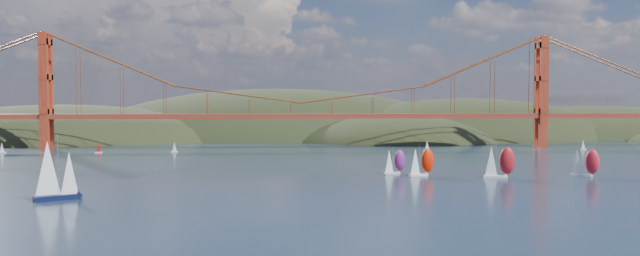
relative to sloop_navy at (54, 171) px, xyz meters
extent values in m
plane|color=black|center=(64.35, -26.13, -6.79)|extent=(1200.00, 1200.00, 0.00)
ellipsoid|color=black|center=(-75.65, 233.87, -17.99)|extent=(240.00, 140.00, 64.00)
ellipsoid|color=black|center=(54.35, 273.87, -23.59)|extent=(300.00, 180.00, 96.00)
ellipsoid|color=black|center=(174.35, 243.87, -20.09)|extent=(220.00, 140.00, 76.00)
ellipsoid|color=black|center=(124.35, 213.87, -15.19)|extent=(140.00, 110.00, 48.00)
ellipsoid|color=black|center=(264.35, 263.87, -17.29)|extent=(260.00, 160.00, 60.00)
cube|color=maroon|center=(64.35, 153.87, 9.21)|extent=(440.00, 7.00, 1.60)
cube|color=maroon|center=(64.35, 153.87, 8.01)|extent=(440.00, 7.00, 0.80)
cube|color=maroon|center=(-55.65, 153.87, 20.71)|extent=(4.00, 8.50, 55.00)
cube|color=maroon|center=(184.35, 153.87, 20.71)|extent=(4.00, 8.50, 55.00)
cube|color=black|center=(0.33, 0.19, -6.20)|extent=(9.88, 7.35, 1.18)
cylinder|color=#99999E|center=(0.76, 0.44, 1.49)|extent=(0.15, 0.15, 14.21)
cone|color=white|center=(-1.20, -0.70, 0.78)|extent=(7.54, 7.54, 12.50)
cone|color=white|center=(2.88, 1.69, -0.64)|extent=(5.38, 5.38, 9.94)
cube|color=silver|center=(95.06, 38.79, -6.44)|extent=(6.12, 3.36, 0.71)
cylinder|color=#99999E|center=(95.34, 38.88, -1.66)|extent=(0.09, 0.09, 8.84)
cone|color=white|center=(94.05, 38.47, -2.11)|extent=(4.15, 4.15, 7.78)
ellipsoid|color=red|center=(98.15, 39.77, -2.11)|extent=(4.72, 3.72, 7.43)
cube|color=silver|center=(116.87, 32.62, -6.40)|extent=(6.61, 2.21, 0.78)
cylinder|color=#99999E|center=(117.20, 32.60, -1.12)|extent=(0.10, 0.10, 9.78)
cone|color=white|center=(115.70, 32.69, -1.61)|extent=(3.86, 3.86, 8.60)
ellipsoid|color=maroon|center=(120.45, 32.41, -1.61)|extent=(4.72, 3.13, 8.21)
cube|color=silver|center=(144.06, 34.05, -6.44)|extent=(5.96, 4.18, 0.70)
cylinder|color=#99999E|center=(144.32, 33.92, -1.68)|extent=(0.09, 0.09, 8.81)
cone|color=white|center=(143.13, 34.54, -2.12)|extent=(4.44, 4.44, 7.75)
ellipsoid|color=red|center=(146.92, 32.55, -2.12)|extent=(4.84, 4.20, 7.40)
cube|color=silver|center=(87.95, 44.51, -6.47)|extent=(5.49, 3.19, 0.64)
cylinder|color=#99999E|center=(88.20, 44.60, -2.18)|extent=(0.08, 0.08, 7.95)
cone|color=white|center=(87.06, 44.19, -2.58)|extent=(3.80, 3.80, 6.99)
ellipsoid|color=red|center=(90.70, 45.50, -2.58)|extent=(4.28, 3.45, 6.68)
cube|color=silver|center=(-68.13, 134.49, -6.54)|extent=(3.00, 1.00, 0.50)
cone|color=white|center=(-68.13, 134.49, -4.19)|extent=(2.00, 2.00, 4.20)
cube|color=silver|center=(-26.03, 132.33, -6.54)|extent=(3.00, 1.00, 0.50)
cone|color=red|center=(-26.03, 132.33, -4.19)|extent=(2.00, 2.00, 4.20)
cube|color=silver|center=(6.83, 132.98, -6.54)|extent=(3.00, 1.00, 0.50)
cone|color=white|center=(6.83, 132.98, -4.19)|extent=(2.00, 2.00, 4.20)
cube|color=silver|center=(194.85, 131.10, -6.54)|extent=(3.00, 1.00, 0.50)
cone|color=white|center=(194.85, 131.10, -4.19)|extent=(2.00, 2.00, 4.20)
cube|color=silver|center=(121.33, 132.57, -6.54)|extent=(3.00, 1.00, 0.50)
cone|color=white|center=(121.33, 132.57, -4.19)|extent=(2.00, 2.00, 4.20)
camera|label=1|loc=(50.69, -148.15, 16.42)|focal=35.00mm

